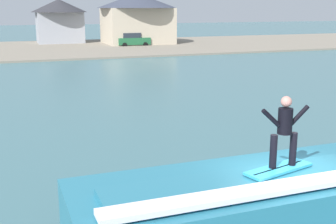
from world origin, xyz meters
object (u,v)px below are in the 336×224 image
Objects in this scene: surfer at (285,128)px; house_gabled_white at (137,16)px; house_small_cottage at (59,18)px; wave_crest at (245,208)px; car_far_shore at (132,40)px; surfboard at (279,169)px; tree_tall_bare at (122,15)px.

house_gabled_white is (12.46, 52.50, 1.37)m from surfer.
wave_crest is at bearing -93.28° from house_small_cottage.
car_far_shore is 11.80m from house_small_cottage.
wave_crest is at bearing -103.32° from car_far_shore.
surfboard is 50.60m from car_far_shore.
wave_crest is 50.56m from car_far_shore.
car_far_shore is at bearing -117.47° from house_gabled_white.
surfer is 57.27m from house_small_cottage.
surfer is 0.37× the size of car_far_shore.
house_gabled_white is at bearing 76.65° from surfer.
tree_tall_bare reaches higher than wave_crest.
tree_tall_bare is (10.66, 53.64, 2.35)m from surfboard.
tree_tall_bare reaches higher than surfer.
wave_crest is at bearing 169.23° from surfer.
house_small_cottage is at bearing 136.86° from car_far_shore.
house_small_cottage is at bearing 87.43° from surfboard.
car_far_shore reaches higher than wave_crest.
tree_tall_bare is (-1.92, 1.10, 0.06)m from house_gabled_white.
wave_crest is 57.21m from house_small_cottage.
tree_tall_bare is at bearing 78.76° from surfboard.
car_far_shore is at bearing 77.63° from surfer.
house_gabled_white is at bearing 76.53° from surfboard.
surfer is at bearing 18.33° from surfboard.
surfer is at bearing -10.77° from wave_crest.
house_small_cottage reaches higher than surfboard.
surfer is at bearing -102.37° from car_far_shore.
tree_tall_bare is at bearing 93.83° from car_far_shore.
tree_tall_bare is (-0.28, 4.25, 3.09)m from car_far_shore.
tree_tall_bare reaches higher than car_far_shore.
car_far_shore is 0.40× the size of house_gabled_white.
car_far_shore is 0.56× the size of house_small_cottage.
surfer is 0.29× the size of tree_tall_bare.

